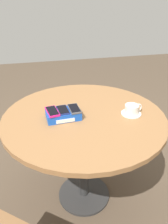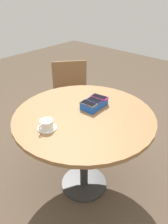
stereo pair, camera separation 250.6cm
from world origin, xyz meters
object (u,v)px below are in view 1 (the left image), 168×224
(phone_navy, at_px, (63,110))
(saucer, at_px, (131,114))
(round_table, at_px, (84,128))
(phone_box, at_px, (63,115))
(phone_magenta, at_px, (52,111))
(phone_gray, at_px, (74,109))
(coffee_cup, at_px, (132,109))

(phone_navy, distance_m, saucer, 0.45)
(round_table, xyz_separation_m, phone_box, (-0.14, -0.02, 0.13))
(phone_magenta, bearing_deg, saucer, -5.08)
(phone_gray, bearing_deg, coffee_cup, -7.62)
(coffee_cup, bearing_deg, phone_magenta, 175.00)
(round_table, height_order, saucer, saucer)
(round_table, distance_m, phone_navy, 0.22)
(phone_navy, relative_size, saucer, 0.95)
(phone_navy, xyz_separation_m, saucer, (0.44, -0.05, -0.06))
(phone_magenta, xyz_separation_m, phone_navy, (0.07, 0.00, -0.00))
(phone_box, relative_size, phone_navy, 1.75)
(round_table, relative_size, phone_navy, 8.55)
(phone_box, distance_m, phone_navy, 0.03)
(phone_gray, xyz_separation_m, coffee_cup, (0.37, -0.05, -0.02))
(phone_box, bearing_deg, phone_magenta, -177.51)
(round_table, distance_m, saucer, 0.33)
(phone_navy, bearing_deg, saucer, -6.42)
(saucer, bearing_deg, coffee_cup, 9.58)
(phone_gray, bearing_deg, round_table, 11.07)
(round_table, relative_size, saucer, 8.13)
(phone_box, xyz_separation_m, phone_gray, (0.07, 0.00, 0.03))
(phone_magenta, bearing_deg, coffee_cup, -5.00)
(round_table, bearing_deg, phone_magenta, -174.94)
(round_table, height_order, coffee_cup, coffee_cup)
(round_table, relative_size, phone_magenta, 7.43)
(saucer, bearing_deg, phone_gray, 172.25)
(phone_navy, distance_m, coffee_cup, 0.45)
(round_table, height_order, phone_box, phone_box)
(phone_navy, height_order, coffee_cup, coffee_cup)
(phone_box, bearing_deg, phone_gray, 1.79)
(round_table, xyz_separation_m, phone_navy, (-0.14, -0.01, 0.17))
(phone_box, relative_size, saucer, 1.67)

